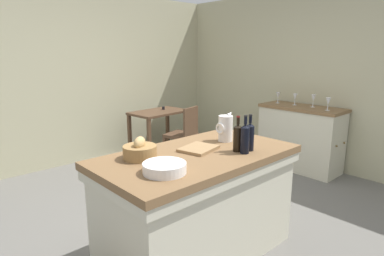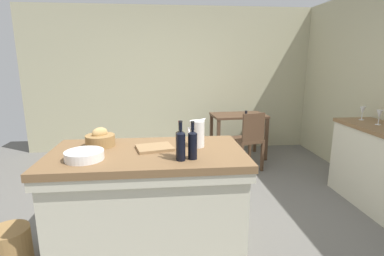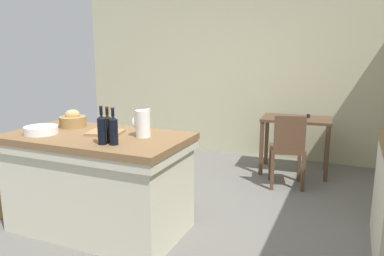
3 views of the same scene
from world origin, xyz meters
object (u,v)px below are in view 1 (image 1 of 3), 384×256
object	(u,v)px
wine_bottle_dark	(250,136)
wine_bottle_green	(245,138)
island_table	(197,201)
wine_glass_far_left	(328,102)
wine_glass_left	(313,98)
writing_desk	(159,119)
wooden_chair	(184,134)
wine_glass_right	(278,96)
wine_bottle_amber	(238,137)
side_cabinet	(300,138)
wash_bowl	(165,168)
cutting_board	(199,149)
pitcher	(225,128)
bread_basket	(140,151)
wine_glass_middle	(295,97)

from	to	relation	value
wine_bottle_dark	wine_bottle_green	size ratio (longest dim) A/B	0.97
island_table	wine_glass_far_left	bearing A→B (deg)	3.00
island_table	wine_glass_far_left	distance (m)	2.60
wine_glass_left	writing_desk	bearing A→B (deg)	120.94
writing_desk	wooden_chair	xyz separation A→B (m)	(0.00, -0.62, -0.14)
island_table	wine_glass_right	xyz separation A→B (m)	(2.61, 0.95, 0.56)
wine_bottle_amber	side_cabinet	bearing A→B (deg)	17.09
wash_bowl	wine_bottle_amber	world-z (taller)	wine_bottle_amber
cutting_board	wine_glass_far_left	bearing A→B (deg)	1.82
pitcher	wine_bottle_dark	size ratio (longest dim) A/B	0.92
wine_glass_far_left	wine_bottle_amber	bearing A→B (deg)	-171.97
pitcher	wine_bottle_dark	world-z (taller)	wine_bottle_dark
cutting_board	wine_glass_left	distance (m)	2.61
wine_bottle_dark	side_cabinet	bearing A→B (deg)	18.94
side_cabinet	wine_bottle_dark	distance (m)	2.43
wine_bottle_dark	wine_glass_right	size ratio (longest dim) A/B	1.81
wine_bottle_green	wine_glass_left	world-z (taller)	wine_bottle_green
wooden_chair	wine_glass_far_left	world-z (taller)	wine_glass_far_left
wine_glass_far_left	pitcher	bearing A→B (deg)	-178.92
wine_bottle_dark	wooden_chair	bearing A→B (deg)	62.29
wash_bowl	wine_glass_left	size ratio (longest dim) A/B	1.64
wine_glass_far_left	wine_glass_right	distance (m)	0.82
pitcher	cutting_board	world-z (taller)	pitcher
wash_bowl	wine_glass_left	world-z (taller)	wine_glass_left
wooden_chair	side_cabinet	bearing A→B (deg)	-47.35
island_table	bread_basket	xyz separation A→B (m)	(-0.42, 0.19, 0.48)
wine_bottle_dark	wine_glass_right	xyz separation A→B (m)	(2.25, 1.19, 0.02)
side_cabinet	writing_desk	xyz separation A→B (m)	(-1.17, 1.89, 0.17)
island_table	wine_bottle_dark	bearing A→B (deg)	-33.25
wooden_chair	wine_bottle_amber	world-z (taller)	wine_bottle_amber
wine_bottle_green	wine_glass_far_left	world-z (taller)	wine_bottle_green
pitcher	wine_glass_right	xyz separation A→B (m)	(2.17, 0.86, 0.02)
side_cabinet	wooden_chair	size ratio (longest dim) A/B	1.32
bread_basket	wine_glass_far_left	size ratio (longest dim) A/B	1.49
side_cabinet	wine_bottle_dark	bearing A→B (deg)	-161.06
wash_bowl	wine_glass_middle	xyz separation A→B (m)	(3.09, 0.84, 0.11)
cutting_board	side_cabinet	bearing A→B (deg)	10.59
wine_glass_middle	wine_bottle_amber	bearing A→B (deg)	-159.96
cutting_board	wine_bottle_dark	distance (m)	0.43
island_table	wash_bowl	world-z (taller)	wash_bowl
cutting_board	wine_glass_middle	bearing A→B (deg)	13.53
island_table	wine_bottle_amber	world-z (taller)	wine_bottle_amber
pitcher	wine_bottle_amber	xyz separation A→B (m)	(-0.17, -0.28, -0.00)
wine_bottle_dark	wine_glass_middle	size ratio (longest dim) A/B	1.77
wine_glass_left	wine_glass_middle	bearing A→B (deg)	95.17
pitcher	wine_bottle_amber	size ratio (longest dim) A/B	0.93
island_table	bread_basket	size ratio (longest dim) A/B	6.42
wine_glass_middle	wine_glass_right	distance (m)	0.28
wine_bottle_dark	island_table	bearing A→B (deg)	146.75
bread_basket	wine_bottle_green	size ratio (longest dim) A/B	0.82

